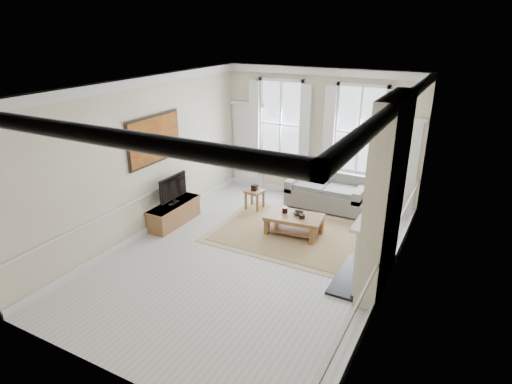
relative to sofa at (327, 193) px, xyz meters
The scene contains 23 objects.
floor 3.17m from the sofa, 98.81° to the right, with size 7.20×7.20×0.00m, color #B7B5AD.
ceiling 4.37m from the sofa, 98.81° to the right, with size 7.20×7.20×0.00m, color white.
back_wall 1.50m from the sofa, 134.42° to the left, with size 5.20×5.20×0.00m, color beige.
left_wall 4.58m from the sofa, 134.76° to the right, with size 7.20×7.20×0.00m, color beige.
right_wall 3.99m from the sofa, 55.73° to the right, with size 7.20×7.20×0.00m, color beige.
window_left 2.21m from the sofa, 163.91° to the left, with size 1.26×0.20×2.20m, color #B2BCC6, non-canonical shape.
window_right 1.69m from the sofa, 37.87° to the left, with size 1.26×0.20×2.20m, color #B2BCC6, non-canonical shape.
door_left 2.69m from the sofa, 169.88° to the left, with size 0.90×0.08×2.30m, color silver.
door_right 1.81m from the sofa, 16.07° to the left, with size 0.90×0.08×2.30m, color silver.
painting 4.47m from the sofa, 137.29° to the right, with size 0.05×1.66×1.06m, color #A86C1C.
chimney_breast 3.74m from the sofa, 56.25° to the right, with size 0.35×1.70×3.38m, color beige.
hearth 3.30m from the sofa, 62.44° to the right, with size 0.55×1.50×0.05m, color black.
fireplace 3.40m from the sofa, 59.44° to the right, with size 0.21×1.45×1.33m.
mirror 3.78m from the sofa, 59.28° to the right, with size 0.06×1.26×1.06m, color gold.
sofa is the anchor object (origin of this frame).
side_table 1.84m from the sofa, 148.12° to the right, with size 0.46×0.46×0.50m.
rug 1.86m from the sofa, 94.00° to the right, with size 3.50×2.60×0.02m, color olive.
coffee_table 1.82m from the sofa, 94.00° to the right, with size 1.30×0.84×0.46m.
ceramic_pot_a 1.82m from the sofa, 102.03° to the right, with size 0.13×0.13×0.13m, color black.
ceramic_pot_b 1.88m from the sofa, 87.77° to the right, with size 0.13×0.13×0.09m, color black.
bowl 1.73m from the sofa, 92.57° to the right, with size 0.24×0.24×0.06m, color black.
tv_stand 3.84m from the sofa, 137.28° to the right, with size 0.46×1.43×0.51m, color brown.
tv 3.86m from the sofa, 137.05° to the right, with size 0.08×0.90×0.68m.
Camera 1 is at (3.59, -6.63, 4.40)m, focal length 30.00 mm.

